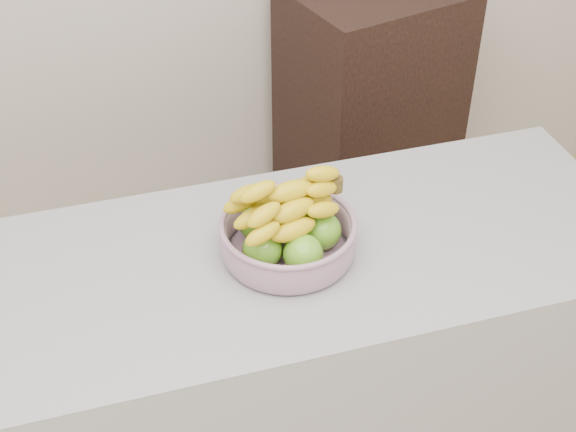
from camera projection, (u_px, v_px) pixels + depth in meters
name	position (u px, v px, depth m)	size (l,w,h in m)	color
room_shell	(286.00, 80.00, 0.63)	(4.05, 4.05, 2.73)	beige
counter	(204.00, 410.00, 1.94)	(2.00, 0.60, 0.90)	#999AA1
cabinet	(368.00, 120.00, 2.91)	(0.55, 0.44, 1.00)	black
fruit_bowl	(288.00, 232.00, 1.68)	(0.29, 0.29, 0.18)	#99A1B8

